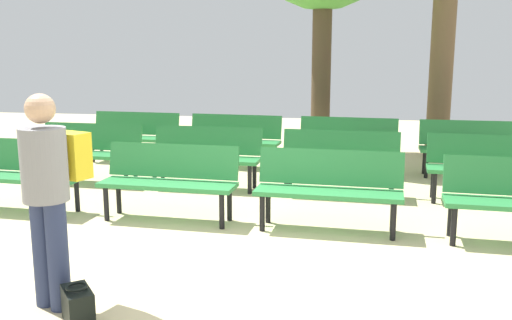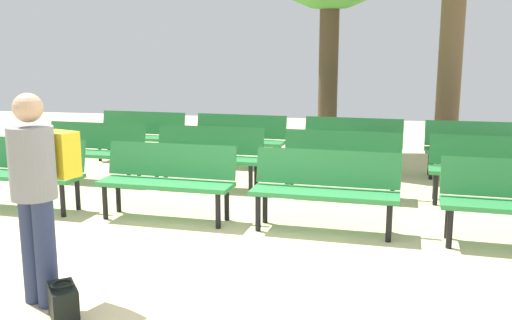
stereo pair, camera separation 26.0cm
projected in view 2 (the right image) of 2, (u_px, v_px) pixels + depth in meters
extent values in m
plane|color=beige|center=(196.00, 277.00, 4.95)|extent=(24.00, 24.00, 0.00)
cube|color=#2D8442|center=(19.00, 176.00, 7.00)|extent=(1.62, 0.53, 0.05)
cube|color=#2D8442|center=(28.00, 153.00, 7.14)|extent=(1.60, 0.21, 0.40)
cylinder|color=black|center=(63.00, 200.00, 6.71)|extent=(0.06, 0.06, 0.40)
cylinder|color=black|center=(78.00, 194.00, 7.02)|extent=(0.06, 0.06, 0.40)
cube|color=#2D8442|center=(165.00, 184.00, 6.55)|extent=(1.62, 0.53, 0.05)
cube|color=#2D8442|center=(171.00, 160.00, 6.70)|extent=(1.60, 0.21, 0.40)
cylinder|color=black|center=(105.00, 202.00, 6.62)|extent=(0.06, 0.06, 0.40)
cylinder|color=black|center=(218.00, 211.00, 6.27)|extent=(0.06, 0.06, 0.40)
cylinder|color=black|center=(118.00, 196.00, 6.92)|extent=(0.06, 0.06, 0.40)
cylinder|color=black|center=(227.00, 203.00, 6.57)|extent=(0.06, 0.06, 0.40)
cube|color=#2D8442|center=(324.00, 194.00, 6.11)|extent=(1.62, 0.53, 0.05)
cube|color=#2D8442|center=(327.00, 168.00, 6.25)|extent=(1.60, 0.21, 0.40)
cylinder|color=black|center=(258.00, 213.00, 6.18)|extent=(0.06, 0.06, 0.40)
cylinder|color=black|center=(389.00, 223.00, 5.82)|extent=(0.06, 0.06, 0.40)
cylinder|color=black|center=(265.00, 206.00, 6.48)|extent=(0.06, 0.06, 0.40)
cylinder|color=black|center=(390.00, 215.00, 6.13)|extent=(0.06, 0.06, 0.40)
cylinder|color=black|center=(450.00, 229.00, 5.64)|extent=(0.06, 0.06, 0.40)
cylinder|color=black|center=(448.00, 220.00, 5.94)|extent=(0.06, 0.06, 0.40)
cube|color=#2D8442|center=(91.00, 154.00, 8.50)|extent=(1.62, 0.53, 0.05)
cube|color=#2D8442|center=(97.00, 136.00, 8.64)|extent=(1.60, 0.21, 0.40)
cylinder|color=black|center=(45.00, 168.00, 8.56)|extent=(0.06, 0.06, 0.40)
cylinder|color=black|center=(129.00, 173.00, 8.21)|extent=(0.06, 0.06, 0.40)
cylinder|color=black|center=(57.00, 164.00, 8.87)|extent=(0.06, 0.06, 0.40)
cylinder|color=black|center=(139.00, 169.00, 8.52)|extent=(0.06, 0.06, 0.40)
cube|color=#2D8442|center=(206.00, 159.00, 8.08)|extent=(1.62, 0.50, 0.05)
cube|color=#2D8442|center=(210.00, 140.00, 8.22)|extent=(1.60, 0.19, 0.40)
cylinder|color=black|center=(157.00, 174.00, 8.13)|extent=(0.06, 0.06, 0.40)
cylinder|color=black|center=(251.00, 179.00, 7.80)|extent=(0.06, 0.06, 0.40)
cylinder|color=black|center=(166.00, 170.00, 8.44)|extent=(0.06, 0.06, 0.40)
cylinder|color=black|center=(256.00, 175.00, 8.11)|extent=(0.06, 0.06, 0.40)
cube|color=#2D8442|center=(340.00, 166.00, 7.60)|extent=(1.62, 0.53, 0.05)
cube|color=#2D8442|center=(342.00, 145.00, 7.75)|extent=(1.60, 0.21, 0.40)
cylinder|color=black|center=(287.00, 182.00, 7.67)|extent=(0.06, 0.06, 0.40)
cylinder|color=black|center=(392.00, 188.00, 7.32)|extent=(0.06, 0.06, 0.40)
cylinder|color=black|center=(292.00, 177.00, 7.97)|extent=(0.06, 0.06, 0.40)
cylinder|color=black|center=(393.00, 182.00, 7.62)|extent=(0.06, 0.06, 0.40)
cube|color=#2D8442|center=(494.00, 173.00, 7.14)|extent=(1.63, 0.56, 0.05)
cube|color=#2D8442|center=(494.00, 151.00, 7.28)|extent=(1.60, 0.25, 0.40)
cylinder|color=black|center=(436.00, 190.00, 7.22)|extent=(0.06, 0.06, 0.40)
cylinder|color=black|center=(435.00, 184.00, 7.52)|extent=(0.06, 0.06, 0.40)
cube|color=#2D8442|center=(139.00, 138.00, 10.05)|extent=(1.63, 0.54, 0.05)
cube|color=#2D8442|center=(143.00, 123.00, 10.20)|extent=(1.60, 0.23, 0.40)
cylinder|color=black|center=(100.00, 150.00, 10.13)|extent=(0.06, 0.06, 0.40)
cylinder|color=black|center=(172.00, 154.00, 9.76)|extent=(0.06, 0.06, 0.40)
cylinder|color=black|center=(109.00, 147.00, 10.43)|extent=(0.06, 0.06, 0.40)
cylinder|color=black|center=(179.00, 151.00, 10.07)|extent=(0.06, 0.06, 0.40)
cube|color=#2D8442|center=(238.00, 142.00, 9.58)|extent=(1.63, 0.56, 0.05)
cube|color=#2D8442|center=(241.00, 126.00, 9.72)|extent=(1.60, 0.25, 0.40)
cylinder|color=black|center=(196.00, 155.00, 9.66)|extent=(0.06, 0.06, 0.40)
cylinder|color=black|center=(275.00, 159.00, 9.28)|extent=(0.06, 0.06, 0.40)
cylinder|color=black|center=(203.00, 152.00, 9.97)|extent=(0.06, 0.06, 0.40)
cylinder|color=black|center=(280.00, 156.00, 9.59)|extent=(0.06, 0.06, 0.40)
cube|color=#2D8442|center=(352.00, 147.00, 9.12)|extent=(1.63, 0.56, 0.05)
cube|color=#2D8442|center=(353.00, 130.00, 9.27)|extent=(1.60, 0.25, 0.40)
cylinder|color=black|center=(307.00, 160.00, 9.20)|extent=(0.06, 0.06, 0.40)
cylinder|color=black|center=(395.00, 165.00, 8.83)|extent=(0.06, 0.06, 0.40)
cylinder|color=black|center=(310.00, 156.00, 9.51)|extent=(0.06, 0.06, 0.40)
cylinder|color=black|center=(396.00, 161.00, 9.13)|extent=(0.06, 0.06, 0.40)
cube|color=#2D8442|center=(479.00, 152.00, 8.63)|extent=(1.61, 0.49, 0.05)
cube|color=#2D8442|center=(478.00, 134.00, 8.78)|extent=(1.60, 0.17, 0.40)
cylinder|color=black|center=(431.00, 166.00, 8.68)|extent=(0.06, 0.06, 0.40)
cylinder|color=black|center=(430.00, 162.00, 8.99)|extent=(0.06, 0.06, 0.40)
cylinder|color=brown|center=(450.00, 64.00, 10.20)|extent=(0.42, 0.42, 3.45)
cylinder|color=#4C3A28|center=(328.00, 69.00, 10.65)|extent=(0.36, 0.36, 3.24)
cylinder|color=navy|center=(46.00, 254.00, 4.32)|extent=(0.16, 0.16, 0.85)
cylinder|color=navy|center=(32.00, 250.00, 4.40)|extent=(0.16, 0.16, 0.85)
cylinder|color=gray|center=(32.00, 163.00, 4.23)|extent=(0.44, 0.44, 0.55)
sphere|color=tan|center=(28.00, 108.00, 4.15)|extent=(0.22, 0.22, 0.22)
cube|color=yellow|center=(60.00, 154.00, 4.44)|extent=(0.32, 0.26, 0.36)
cube|color=black|center=(63.00, 303.00, 4.14)|extent=(0.34, 0.36, 0.26)
torus|color=black|center=(62.00, 284.00, 4.11)|extent=(0.16, 0.16, 0.02)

